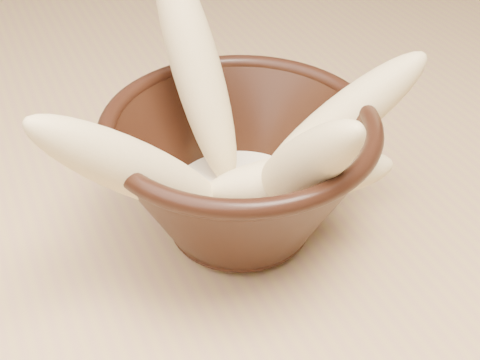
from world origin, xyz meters
name	(u,v)px	position (x,y,z in m)	size (l,w,h in m)	color
table	(379,147)	(0.00, 0.00, 0.67)	(1.20, 0.80, 0.75)	tan
bowl	(240,170)	(-0.24, -0.15, 0.81)	(0.19, 0.19, 0.11)	black
milk_puddle	(240,198)	(-0.24, -0.15, 0.78)	(0.11, 0.11, 0.02)	#FFEFCD
banana_upright	(196,68)	(-0.25, -0.09, 0.87)	(0.04, 0.04, 0.18)	#E7CE88
banana_left	(136,169)	(-0.32, -0.17, 0.84)	(0.04, 0.04, 0.16)	#E7CE88
banana_right	(341,121)	(-0.16, -0.16, 0.84)	(0.04, 0.04, 0.15)	#E7CE88
banana_across	(300,178)	(-0.20, -0.18, 0.81)	(0.04, 0.04, 0.13)	#E7CE88
banana_front	(303,166)	(-0.22, -0.20, 0.84)	(0.04, 0.04, 0.14)	#E7CE88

